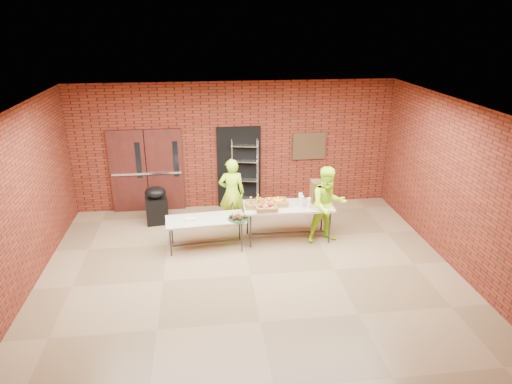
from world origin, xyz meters
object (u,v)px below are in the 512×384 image
wire_rack (245,174)px  coffee_dispenser (319,191)px  volunteer_man (328,205)px  volunteer_woman (232,193)px  table_left (206,221)px  covered_grill (156,205)px  table_right (288,208)px

wire_rack → coffee_dispenser: wire_rack is taller
volunteer_man → volunteer_woman: bearing=145.5°
table_left → volunteer_woman: 1.24m
coffee_dispenser → covered_grill: size_ratio=0.53×
wire_rack → coffee_dispenser: 2.28m
table_left → coffee_dispenser: size_ratio=3.53×
coffee_dispenser → volunteer_man: 0.41m
table_right → volunteer_woman: size_ratio=1.19×
coffee_dispenser → covered_grill: 3.85m
wire_rack → table_left: size_ratio=1.06×
table_right → table_left: bearing=-171.4°
table_right → volunteer_man: volunteer_man is taller
wire_rack → volunteer_woman: size_ratio=1.10×
covered_grill → coffee_dispenser: bearing=-24.1°
table_left → volunteer_woman: volunteer_woman is taller
table_right → volunteer_woman: 1.43m
volunteer_man → wire_rack: bearing=120.1°
table_left → wire_rack: bearing=59.0°
coffee_dispenser → volunteer_woman: (-1.89, 0.68, -0.22)m
table_left → table_right: table_right is taller
covered_grill → volunteer_man: size_ratio=0.54×
wire_rack → table_right: 2.03m
volunteer_woman → coffee_dispenser: bearing=161.4°
table_left → coffee_dispenser: (2.52, 0.36, 0.41)m
coffee_dispenser → volunteer_man: bearing=-73.5°
covered_grill → table_right: bearing=-30.1°
covered_grill → volunteer_man: volunteer_man is taller
table_right → coffee_dispenser: bearing=12.5°
wire_rack → table_left: wire_rack is taller
covered_grill → volunteer_man: bearing=-28.5°
table_left → table_right: 1.82m
wire_rack → volunteer_man: 2.62m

